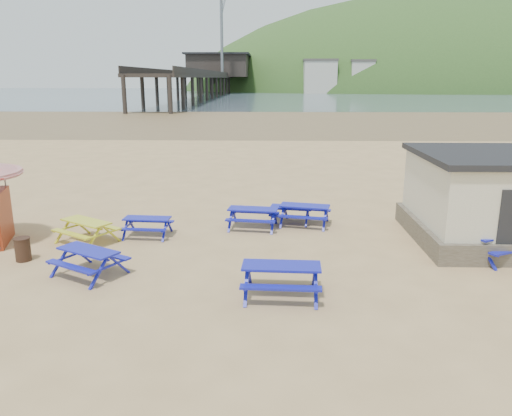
{
  "coord_description": "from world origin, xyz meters",
  "views": [
    {
      "loc": [
        1.6,
        -16.17,
        5.62
      ],
      "look_at": [
        1.13,
        1.5,
        1.0
      ],
      "focal_mm": 35.0,
      "sensor_mm": 36.0,
      "label": 1
    }
  ],
  "objects_px": {
    "picnic_table_blue_a": "(148,227)",
    "picnic_table_yellow": "(87,232)",
    "picnic_table_blue_b": "(305,215)",
    "litter_bin": "(23,249)"
  },
  "relations": [
    {
      "from": "picnic_table_blue_a",
      "to": "picnic_table_blue_b",
      "type": "bearing_deg",
      "value": 19.24
    },
    {
      "from": "picnic_table_blue_b",
      "to": "litter_bin",
      "type": "xyz_separation_m",
      "value": [
        -9.18,
        -4.23,
        -0.02
      ]
    },
    {
      "from": "picnic_table_blue_a",
      "to": "picnic_table_yellow",
      "type": "height_order",
      "value": "picnic_table_yellow"
    },
    {
      "from": "picnic_table_blue_a",
      "to": "picnic_table_yellow",
      "type": "xyz_separation_m",
      "value": [
        -1.96,
        -0.78,
        0.05
      ]
    },
    {
      "from": "picnic_table_blue_b",
      "to": "picnic_table_yellow",
      "type": "height_order",
      "value": "picnic_table_blue_b"
    },
    {
      "from": "litter_bin",
      "to": "picnic_table_blue_b",
      "type": "bearing_deg",
      "value": 24.71
    },
    {
      "from": "picnic_table_yellow",
      "to": "litter_bin",
      "type": "bearing_deg",
      "value": -94.51
    },
    {
      "from": "picnic_table_blue_b",
      "to": "litter_bin",
      "type": "bearing_deg",
      "value": -142.8
    },
    {
      "from": "picnic_table_yellow",
      "to": "litter_bin",
      "type": "xyz_separation_m",
      "value": [
        -1.39,
        -1.84,
        -0.02
      ]
    },
    {
      "from": "picnic_table_blue_b",
      "to": "picnic_table_yellow",
      "type": "distance_m",
      "value": 8.15
    }
  ]
}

